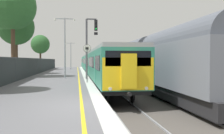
% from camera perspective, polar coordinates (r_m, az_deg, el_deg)
% --- Properties ---
extents(ground, '(17.40, 110.00, 1.21)m').
position_cam_1_polar(ground, '(10.80, 9.71, -11.04)').
color(ground, slate).
extents(commuter_train_at_platform, '(2.83, 59.26, 3.81)m').
position_cam_1_polar(commuter_train_at_platform, '(42.53, -4.18, 0.90)').
color(commuter_train_at_platform, '#2D846B').
rests_on(commuter_train_at_platform, ground).
extents(freight_train_adjacent_track, '(2.60, 26.11, 4.90)m').
position_cam_1_polar(freight_train_adjacent_track, '(23.45, 8.70, 1.39)').
color(freight_train_adjacent_track, '#232326').
rests_on(freight_train_adjacent_track, ground).
extents(signal_gantry, '(1.10, 0.24, 5.51)m').
position_cam_1_polar(signal_gantry, '(23.77, -4.99, 5.59)').
color(signal_gantry, '#47474C').
rests_on(signal_gantry, ground).
extents(speed_limit_sign, '(0.59, 0.08, 2.93)m').
position_cam_1_polar(speed_limit_sign, '(20.12, -5.51, 1.88)').
color(speed_limit_sign, '#59595B').
rests_on(speed_limit_sign, ground).
extents(platform_lamp_mid, '(2.00, 0.20, 5.78)m').
position_cam_1_polar(platform_lamp_mid, '(25.30, -10.33, 5.28)').
color(platform_lamp_mid, '#93999E').
rests_on(platform_lamp_mid, ground).
extents(platform_lamp_far, '(2.00, 0.20, 5.01)m').
position_cam_1_polar(platform_lamp_far, '(49.61, -9.04, 2.98)').
color(platform_lamp_far, '#93999E').
rests_on(platform_lamp_far, ground).
extents(background_tree_left, '(4.51, 4.51, 8.13)m').
position_cam_1_polar(background_tree_left, '(34.66, -20.40, 8.11)').
color(background_tree_left, '#473323').
rests_on(background_tree_left, ground).
extents(background_tree_centre, '(4.71, 4.71, 9.52)m').
position_cam_1_polar(background_tree_centre, '(28.60, -21.31, 11.97)').
color(background_tree_centre, '#473323').
rests_on(background_tree_centre, ground).
extents(background_tree_right, '(3.35, 3.53, 6.24)m').
position_cam_1_polar(background_tree_right, '(48.46, -15.49, 4.66)').
color(background_tree_right, '#473323').
rests_on(background_tree_right, ground).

